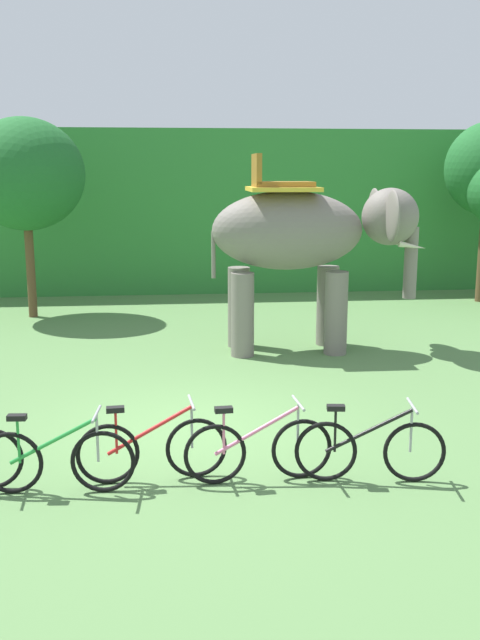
{
  "coord_description": "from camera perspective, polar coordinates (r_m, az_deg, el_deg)",
  "views": [
    {
      "loc": [
        -0.26,
        -9.32,
        3.47
      ],
      "look_at": [
        0.79,
        1.0,
        1.3
      ],
      "focal_mm": 40.17,
      "sensor_mm": 36.0,
      "label": 1
    }
  ],
  "objects": [
    {
      "name": "ground_plane",
      "position": [
        9.95,
        -3.99,
        -8.63
      ],
      "size": [
        80.0,
        80.0,
        0.0
      ],
      "primitive_type": "plane",
      "color": "#567F47"
    },
    {
      "name": "foliage_hedge",
      "position": [
        23.27,
        -5.23,
        8.9
      ],
      "size": [
        36.0,
        6.0,
        4.62
      ],
      "primitive_type": "cube",
      "color": "#338438",
      "rests_on": "ground"
    },
    {
      "name": "tree_right",
      "position": [
        17.72,
        -16.76,
        11.03
      ],
      "size": [
        2.76,
        2.76,
        4.7
      ],
      "color": "brown",
      "rests_on": "ground"
    },
    {
      "name": "elephant",
      "position": [
        13.87,
        5.18,
        6.52
      ],
      "size": [
        4.15,
        2.08,
        3.78
      ],
      "color": "slate",
      "rests_on": "ground"
    },
    {
      "name": "bike_green",
      "position": [
        8.18,
        -14.42,
        -10.73
      ],
      "size": [
        1.71,
        0.52,
        0.92
      ],
      "color": "black",
      "rests_on": "ground"
    },
    {
      "name": "bike_red",
      "position": [
        8.29,
        -7.01,
        -10.12
      ],
      "size": [
        1.71,
        0.52,
        0.92
      ],
      "color": "black",
      "rests_on": "ground"
    },
    {
      "name": "bike_pink",
      "position": [
        8.22,
        1.48,
        -10.23
      ],
      "size": [
        1.71,
        0.52,
        0.92
      ],
      "color": "black",
      "rests_on": "ground"
    },
    {
      "name": "bike_black",
      "position": [
        8.34,
        10.3,
        -10.1
      ],
      "size": [
        1.7,
        0.52,
        0.92
      ],
      "color": "black",
      "rests_on": "ground"
    }
  ]
}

